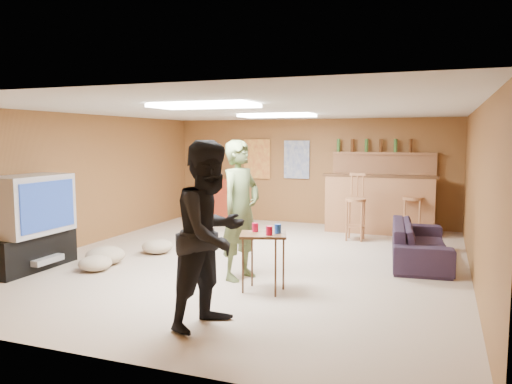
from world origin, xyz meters
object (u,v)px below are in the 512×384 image
(person_black, at_px, (211,234))
(person_olive, at_px, (241,210))
(tv_body, at_px, (30,205))
(sofa, at_px, (420,242))
(bar_counter, at_px, (380,204))
(tray_table, at_px, (263,263))

(person_black, bearing_deg, person_olive, 29.63)
(tv_body, height_order, sofa, tv_body)
(bar_counter, relative_size, tray_table, 2.89)
(tv_body, xyz_separation_m, tray_table, (3.31, 0.17, -0.55))
(person_olive, relative_size, person_black, 1.00)
(person_olive, xyz_separation_m, sofa, (2.12, 1.73, -0.60))
(person_olive, height_order, sofa, person_olive)
(sofa, height_order, tray_table, tray_table)
(bar_counter, height_order, tray_table, bar_counter)
(sofa, bearing_deg, tv_body, 109.51)
(person_olive, distance_m, tray_table, 0.83)
(tv_body, bearing_deg, person_olive, 11.71)
(person_olive, bearing_deg, bar_counter, -1.74)
(tv_body, relative_size, tray_table, 1.59)
(bar_counter, distance_m, person_olive, 4.08)
(person_olive, height_order, person_black, person_black)
(sofa, bearing_deg, tray_table, 136.83)
(tv_body, xyz_separation_m, person_olive, (2.86, 0.59, -0.01))
(bar_counter, relative_size, person_black, 1.12)
(tv_body, height_order, person_black, person_black)
(sofa, relative_size, tray_table, 2.83)
(person_olive, bearing_deg, sofa, -34.00)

